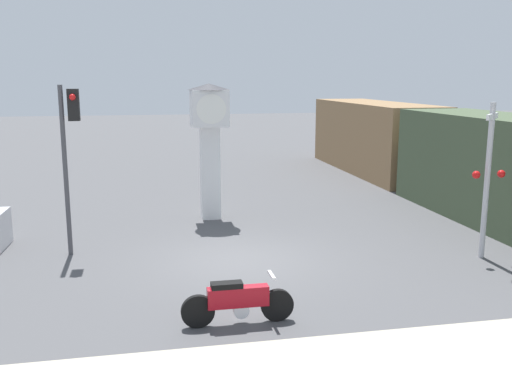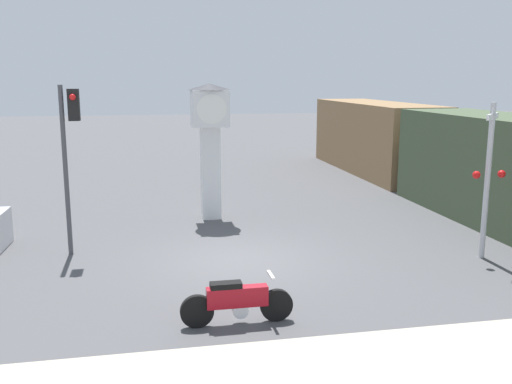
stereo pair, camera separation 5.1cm
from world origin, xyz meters
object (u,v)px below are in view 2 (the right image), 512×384
freight_train (428,151)px  clock_tower (210,129)px  motorcycle (237,301)px  railroad_crossing_signal (488,175)px  traffic_light (69,140)px

freight_train → clock_tower: bearing=-163.8°
motorcycle → freight_train: size_ratio=0.10×
railroad_crossing_signal → freight_train: bearing=71.7°
freight_train → traffic_light: (-13.09, -5.92, 1.32)m
traffic_light → clock_tower: bearing=39.4°
traffic_light → railroad_crossing_signal: size_ratio=1.10×
motorcycle → traffic_light: traffic_light is taller
motorcycle → freight_train: (9.63, 11.08, 1.24)m
clock_tower → traffic_light: 5.14m
clock_tower → railroad_crossing_signal: bearing=-41.4°
railroad_crossing_signal → motorcycle: bearing=-157.9°
motorcycle → freight_train: freight_train is taller
traffic_light → railroad_crossing_signal: traffic_light is taller
traffic_light → railroad_crossing_signal: bearing=-12.9°
freight_train → railroad_crossing_signal: size_ratio=5.32×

